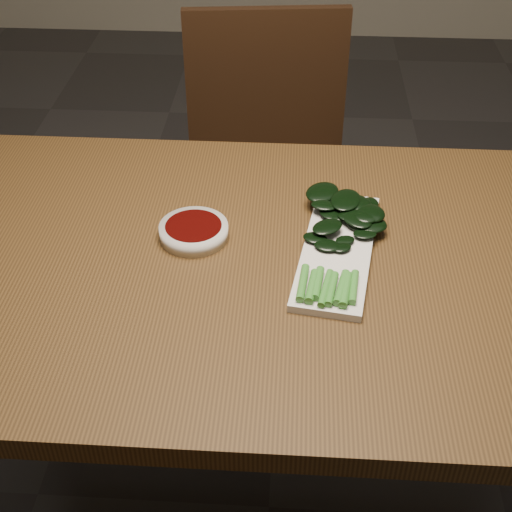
% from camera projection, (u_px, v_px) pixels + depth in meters
% --- Properties ---
extents(ground, '(6.00, 6.00, 0.00)m').
position_uv_depth(ground, '(269.00, 507.00, 1.68)').
color(ground, '#2B2929').
rests_on(ground, ground).
extents(table, '(1.40, 0.80, 0.75)m').
position_uv_depth(table, '(273.00, 290.00, 1.26)').
color(table, '#442C13').
rests_on(table, ground).
extents(chair_far, '(0.48, 0.48, 0.89)m').
position_uv_depth(chair_far, '(268.00, 170.00, 1.94)').
color(chair_far, black).
rests_on(chair_far, ground).
extents(sauce_bowl, '(0.12, 0.12, 0.03)m').
position_uv_depth(sauce_bowl, '(194.00, 231.00, 1.26)').
color(sauce_bowl, silver).
rests_on(sauce_bowl, table).
extents(serving_plate, '(0.16, 0.35, 0.01)m').
position_uv_depth(serving_plate, '(337.00, 250.00, 1.23)').
color(serving_plate, silver).
rests_on(serving_plate, table).
extents(gai_lan, '(0.17, 0.35, 0.03)m').
position_uv_depth(gai_lan, '(345.00, 224.00, 1.25)').
color(gai_lan, '#408C30').
rests_on(gai_lan, serving_plate).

